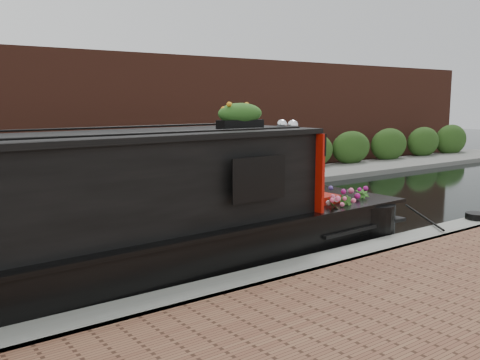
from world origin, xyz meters
TOP-DOWN VIEW (x-y plane):
  - ground at (0.00, 0.00)m, footprint 80.00×80.00m
  - near_bank_coping at (0.00, -3.30)m, footprint 40.00×0.60m
  - far_bank_path at (0.00, 4.20)m, footprint 40.00×2.40m
  - far_hedge at (0.00, 5.10)m, footprint 40.00×1.10m
  - far_brick_wall at (0.00, 7.20)m, footprint 40.00×1.00m
  - narrowboat at (-2.66, -1.95)m, footprint 11.67×2.41m
  - rope_fender at (3.65, -1.95)m, footprint 0.31×0.33m
  - coiled_mooring_rope at (5.16, -3.22)m, footprint 0.41×0.41m

SIDE VIEW (x-z plane):
  - ground at x=0.00m, z-range 0.00..0.00m
  - near_bank_coping at x=0.00m, z-range -0.25..0.25m
  - far_bank_path at x=0.00m, z-range -0.17..0.17m
  - far_hedge at x=0.00m, z-range -1.40..1.40m
  - far_brick_wall at x=0.00m, z-range -4.00..4.00m
  - rope_fender at x=3.65m, z-range 0.00..0.31m
  - coiled_mooring_rope at x=5.16m, z-range 0.25..0.37m
  - narrowboat at x=-2.66m, z-range -0.55..2.17m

